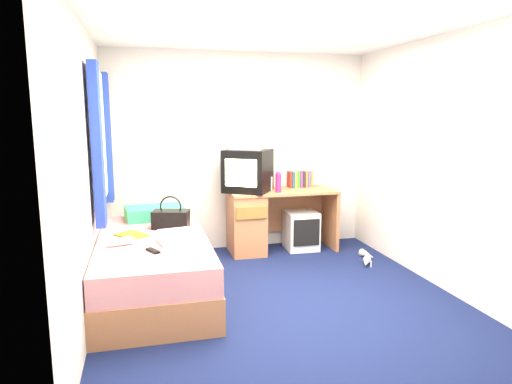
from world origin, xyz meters
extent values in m
plane|color=#0C1438|center=(0.00, 0.00, 0.00)|extent=(3.40, 3.40, 0.00)
plane|color=white|center=(0.00, 0.00, 2.40)|extent=(3.40, 3.40, 0.00)
plane|color=silver|center=(0.00, 1.70, 1.20)|extent=(3.20, 0.00, 3.20)
plane|color=silver|center=(0.00, -1.70, 1.20)|extent=(3.20, 0.00, 3.20)
plane|color=silver|center=(-1.60, 0.00, 1.20)|extent=(0.00, 3.40, 3.40)
plane|color=silver|center=(1.60, 0.00, 1.20)|extent=(0.00, 3.40, 3.40)
cube|color=#B4744B|center=(-1.10, 0.38, 0.15)|extent=(1.00, 2.00, 0.30)
cube|color=olive|center=(-0.60, -0.02, 0.16)|extent=(0.02, 0.70, 0.18)
cube|color=white|center=(-1.10, 0.38, 0.42)|extent=(0.98, 1.98, 0.24)
cube|color=teal|center=(-1.06, 1.17, 0.61)|extent=(0.65, 0.46, 0.13)
cube|color=#B4744B|center=(0.47, 1.42, 0.73)|extent=(1.30, 0.55, 0.03)
cube|color=#B4744B|center=(0.02, 1.42, 0.36)|extent=(0.40, 0.52, 0.72)
cube|color=#B4744B|center=(1.10, 1.42, 0.36)|extent=(0.04, 0.52, 0.72)
cube|color=#B4744B|center=(0.72, 1.67, 0.45)|extent=(0.78, 0.03, 0.55)
cube|color=white|center=(0.72, 1.40, 0.24)|extent=(0.39, 0.39, 0.48)
cube|color=black|center=(0.05, 1.44, 1.00)|extent=(0.67, 0.66, 0.50)
cube|color=#FFFCA1|center=(-0.08, 1.24, 1.00)|extent=(0.33, 0.22, 0.31)
cube|color=silver|center=(0.05, 1.44, 1.29)|extent=(0.45, 0.41, 0.07)
cube|color=maroon|center=(0.62, 1.60, 0.85)|extent=(0.03, 0.13, 0.20)
cube|color=navy|center=(0.66, 1.60, 0.85)|extent=(0.03, 0.13, 0.20)
cube|color=gold|center=(0.69, 1.60, 0.85)|extent=(0.03, 0.13, 0.20)
cube|color=#337F33|center=(0.73, 1.60, 0.85)|extent=(0.03, 0.13, 0.20)
cube|color=#7F337F|center=(0.76, 1.60, 0.85)|extent=(0.03, 0.13, 0.20)
cube|color=#262626|center=(0.80, 1.60, 0.85)|extent=(0.03, 0.13, 0.20)
cube|color=#B26633|center=(0.83, 1.60, 0.85)|extent=(0.03, 0.13, 0.20)
cube|color=#4C4C99|center=(0.87, 1.60, 0.85)|extent=(0.03, 0.13, 0.20)
cube|color=olive|center=(0.90, 1.60, 0.85)|extent=(0.03, 0.13, 0.20)
cube|color=black|center=(0.90, 1.60, 0.82)|extent=(0.04, 0.12, 0.14)
cylinder|color=#EE2164|center=(0.38, 1.29, 0.86)|extent=(0.09, 0.09, 0.22)
cylinder|color=white|center=(0.33, 1.43, 0.83)|extent=(0.05, 0.05, 0.17)
cube|color=black|center=(-0.91, 0.71, 0.63)|extent=(0.39, 0.29, 0.18)
torus|color=black|center=(-0.91, 0.71, 0.76)|extent=(0.21, 0.07, 0.22)
cube|color=white|center=(-0.88, 0.17, 0.59)|extent=(0.35, 0.31, 0.10)
cube|color=#CDDE18|center=(-1.29, 0.50, 0.55)|extent=(0.33, 0.35, 0.01)
cylinder|color=silver|center=(-1.37, 0.19, 0.58)|extent=(0.21, 0.11, 0.07)
cube|color=#F19D35|center=(-0.95, -0.12, 0.55)|extent=(0.23, 0.14, 0.01)
cube|color=black|center=(-1.11, -0.06, 0.55)|extent=(0.12, 0.17, 0.02)
cube|color=silver|center=(-1.58, 0.90, 1.45)|extent=(0.02, 0.90, 1.10)
cube|color=white|center=(-1.57, 0.90, 2.04)|extent=(0.06, 1.06, 0.08)
cube|color=white|center=(-1.57, 0.90, 0.86)|extent=(0.06, 1.06, 0.08)
cube|color=navy|center=(-1.53, 0.31, 1.40)|extent=(0.08, 0.24, 1.40)
cube|color=navy|center=(-1.53, 1.49, 1.40)|extent=(0.08, 0.24, 1.40)
cone|color=silver|center=(1.34, 0.85, 0.04)|extent=(0.13, 0.23, 0.09)
cone|color=silver|center=(1.20, 0.61, 0.04)|extent=(0.19, 0.23, 0.09)
camera|label=1|loc=(-1.16, -3.79, 1.67)|focal=32.00mm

